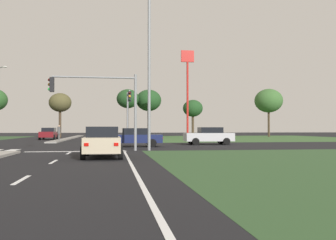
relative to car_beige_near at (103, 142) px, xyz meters
name	(u,v)px	position (x,y,z in m)	size (l,w,h in m)	color
ground_plane	(36,147)	(-5.59, 12.34, -0.80)	(200.00, 200.00, 0.00)	black
grass_verge_far_right	(239,138)	(19.91, 36.84, -0.80)	(35.00, 35.00, 0.01)	#385B2D
median_island_far	(70,138)	(-5.59, 37.34, -0.73)	(1.20, 36.00, 0.14)	gray
lane_dash_second	(22,180)	(-2.09, -8.23, -0.80)	(0.14, 2.00, 0.01)	silver
lane_dash_third	(53,162)	(-2.09, -2.23, -0.80)	(0.14, 2.00, 0.01)	silver
lane_dash_fourth	(69,153)	(-2.09, 3.77, -0.80)	(0.14, 2.00, 0.01)	silver
edge_line_right	(133,169)	(1.26, -5.66, -0.80)	(0.14, 24.00, 0.01)	silver
stop_bar_near	(76,151)	(-1.79, 5.34, -0.80)	(6.40, 0.50, 0.01)	silver
crosswalk_bar_sixth	(11,150)	(-6.24, 7.14, -0.80)	(0.70, 2.80, 0.01)	silver
car_beige_near	(103,142)	(0.00, 0.00, 0.00)	(1.97, 4.53, 1.57)	#BCAD8E
car_maroon_third	(49,133)	(-7.91, 32.89, 0.00)	(2.05, 4.55, 1.57)	maroon
car_navy_fourth	(134,137)	(2.22, 11.22, -0.03)	(4.61, 2.01, 1.50)	#161E47
car_silver_fifth	(209,136)	(9.24, 14.25, 0.01)	(4.46, 2.09, 1.58)	#B7B7BC
traffic_signal_near_right	(102,96)	(-0.22, 5.74, 2.79)	(5.76, 0.32, 5.10)	gray
traffic_signal_far_right	(128,107)	(2.01, 17.13, 2.76)	(0.32, 4.78, 5.13)	gray
street_lamp_second	(152,64)	(3.10, 5.74, 5.04)	(2.25, 1.20, 10.56)	gray
pedestrian_at_median	(59,131)	(-5.50, 24.79, 0.38)	(0.34, 0.34, 1.72)	#4C4C4C
fastfood_pole_sign	(187,75)	(10.79, 32.04, 8.12)	(1.80, 0.40, 12.30)	red
treeline_third	(60,103)	(-7.83, 43.32, 4.78)	(3.56, 3.56, 7.16)	#423323
treeline_fourth	(128,99)	(3.09, 45.47, 5.70)	(3.80, 3.80, 8.17)	#423323
treeline_fifth	(149,101)	(6.83, 47.29, 5.59)	(4.46, 4.46, 8.34)	#423323
treeline_sixth	(193,109)	(14.44, 45.58, 4.15)	(3.48, 3.48, 6.49)	#423323
treeline_seventh	(269,101)	(27.80, 44.13, 5.55)	(4.91, 4.91, 8.46)	#423323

